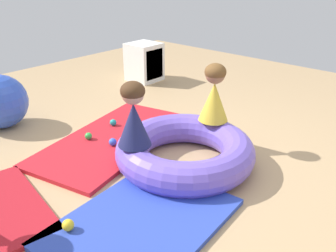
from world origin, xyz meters
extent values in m
plane|color=tan|center=(0.00, 0.00, 0.00)|extent=(8.00, 8.00, 0.00)
cube|color=red|center=(-0.03, 0.83, 0.02)|extent=(1.91, 1.23, 0.04)
cube|color=#2D47B7|center=(-0.74, -0.31, 0.02)|extent=(1.35, 1.03, 0.04)
torus|color=#7056D1|center=(0.09, -0.02, 0.14)|extent=(1.23, 1.23, 0.29)
cone|color=yellow|center=(0.54, 0.01, 0.47)|extent=(0.40, 0.40, 0.37)
sphere|color=#936647|center=(0.54, 0.01, 0.74)|extent=(0.18, 0.18, 0.18)
ellipsoid|color=brown|center=(0.54, 0.01, 0.76)|extent=(0.20, 0.20, 0.16)
cone|color=navy|center=(-0.31, 0.20, 0.47)|extent=(0.37, 0.37, 0.37)
sphere|color=tan|center=(-0.31, 0.20, 0.74)|extent=(0.18, 0.18, 0.18)
ellipsoid|color=#472D19|center=(-0.31, 0.20, 0.76)|extent=(0.20, 0.20, 0.16)
sphere|color=green|center=(-0.22, 0.98, 0.08)|extent=(0.07, 0.07, 0.07)
sphere|color=yellow|center=(-1.13, -0.02, 0.08)|extent=(0.08, 0.08, 0.08)
sphere|color=orange|center=(0.43, 0.66, 0.07)|extent=(0.07, 0.07, 0.07)
sphere|color=blue|center=(-0.14, 0.69, 0.08)|extent=(0.08, 0.08, 0.08)
sphere|color=teal|center=(0.17, 1.05, 0.08)|extent=(0.07, 0.07, 0.07)
sphere|color=blue|center=(-0.59, 2.00, 0.29)|extent=(0.58, 0.58, 0.58)
cube|color=white|center=(1.66, 2.06, 0.28)|extent=(0.44, 0.44, 0.56)
cube|color=#2D2D33|center=(1.66, 1.94, 0.28)|extent=(0.34, 0.20, 0.44)
camera|label=1|loc=(-2.12, -1.79, 1.68)|focal=38.89mm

